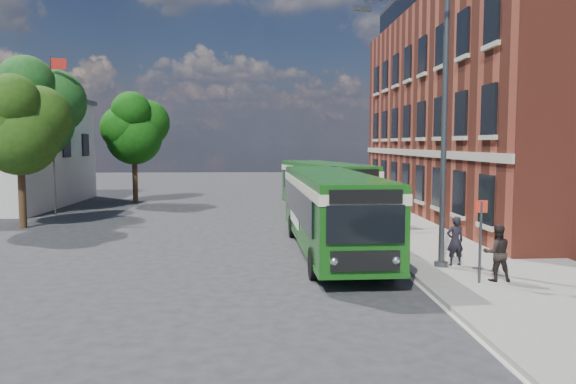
{
  "coord_description": "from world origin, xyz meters",
  "views": [
    {
      "loc": [
        -0.61,
        -19.69,
        4.14
      ],
      "look_at": [
        0.43,
        2.48,
        2.2
      ],
      "focal_mm": 35.0,
      "sensor_mm": 36.0,
      "label": 1
    }
  ],
  "objects": [
    {
      "name": "ground",
      "position": [
        0.0,
        0.0,
        0.0
      ],
      "size": [
        120.0,
        120.0,
        0.0
      ],
      "primitive_type": "plane",
      "color": "#28282A",
      "rests_on": "ground"
    },
    {
      "name": "pavement",
      "position": [
        7.0,
        8.0,
        0.07
      ],
      "size": [
        6.0,
        48.0,
        0.15
      ],
      "primitive_type": "cube",
      "color": "gray",
      "rests_on": "ground"
    },
    {
      "name": "kerb_line",
      "position": [
        3.95,
        8.0,
        0.01
      ],
      "size": [
        0.12,
        48.0,
        0.01
      ],
      "primitive_type": "cube",
      "color": "beige",
      "rests_on": "ground"
    },
    {
      "name": "brick_office",
      "position": [
        14.0,
        12.0,
        6.97
      ],
      "size": [
        12.1,
        26.0,
        14.2
      ],
      "color": "maroon",
      "rests_on": "ground"
    },
    {
      "name": "flagpole",
      "position": [
        -12.45,
        13.0,
        4.94
      ],
      "size": [
        0.95,
        0.1,
        9.0
      ],
      "color": "#3E4043",
      "rests_on": "ground"
    },
    {
      "name": "street_lamp",
      "position": [
        4.84,
        -2.0,
        4.79
      ],
      "size": [
        2.96,
        2.38,
        9.0
      ],
      "color": "#3E4043",
      "rests_on": "ground"
    },
    {
      "name": "bus_stop_sign",
      "position": [
        5.6,
        -4.2,
        1.51
      ],
      "size": [
        0.35,
        0.08,
        2.52
      ],
      "color": "#3E4043",
      "rests_on": "ground"
    },
    {
      "name": "bus_front",
      "position": [
        2.0,
        1.37,
        1.83
      ],
      "size": [
        2.95,
        12.6,
        3.02
      ],
      "color": "#144F12",
      "rests_on": "ground"
    },
    {
      "name": "bus_rear",
      "position": [
        3.0,
        11.86,
        1.83
      ],
      "size": [
        4.63,
        10.43,
        3.02
      ],
      "color": "#1A5219",
      "rests_on": "ground"
    },
    {
      "name": "pedestrian_a",
      "position": [
        5.68,
        -1.91,
        0.96
      ],
      "size": [
        0.64,
        0.47,
        1.62
      ],
      "primitive_type": "imported",
      "rotation": [
        0.0,
        0.0,
        3.28
      ],
      "color": "black",
      "rests_on": "pavement"
    },
    {
      "name": "pedestrian_b",
      "position": [
        6.18,
        -4.0,
        0.97
      ],
      "size": [
        0.85,
        0.69,
        1.65
      ],
      "primitive_type": "imported",
      "rotation": [
        0.0,
        0.0,
        3.06
      ],
      "color": "black",
      "rests_on": "pavement"
    },
    {
      "name": "tree_left",
      "position": [
        -12.19,
        7.96,
        5.0
      ],
      "size": [
        4.37,
        4.15,
        7.38
      ],
      "color": "#392715",
      "rests_on": "ground"
    },
    {
      "name": "tree_mid",
      "position": [
        -13.7,
        13.5,
        6.13
      ],
      "size": [
        5.35,
        5.08,
        9.03
      ],
      "color": "#392715",
      "rests_on": "ground"
    },
    {
      "name": "tree_right",
      "position": [
        -9.34,
        19.56,
        5.16
      ],
      "size": [
        4.51,
        4.28,
        7.61
      ],
      "color": "#392715",
      "rests_on": "ground"
    }
  ]
}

